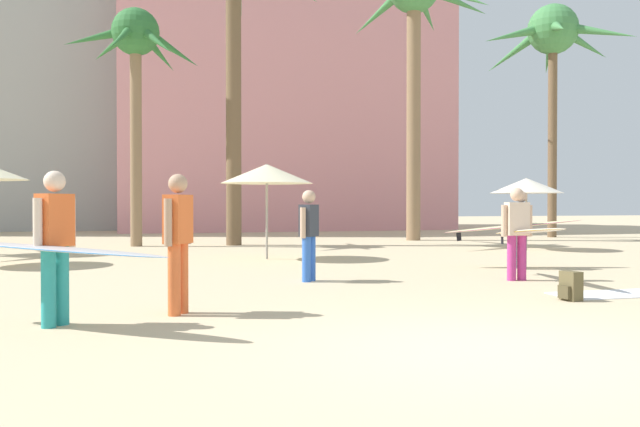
{
  "coord_description": "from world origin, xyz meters",
  "views": [
    {
      "loc": [
        -3.35,
        -5.54,
        1.39
      ],
      "look_at": [
        -0.06,
        5.55,
        1.22
      ],
      "focal_mm": 37.54,
      "sensor_mm": 36.0,
      "label": 1
    }
  ],
  "objects": [
    {
      "name": "cafe_umbrella_3",
      "position": [
        0.13,
        10.86,
        2.13
      ],
      "size": [
        2.32,
        2.32,
        2.38
      ],
      "color": "gray",
      "rests_on": "ground"
    },
    {
      "name": "person_near_right",
      "position": [
        3.5,
        4.88,
        0.91
      ],
      "size": [
        0.99,
        3.14,
        1.67
      ],
      "rotation": [
        0.0,
        0.0,
        4.63
      ],
      "color": "#B7337F",
      "rests_on": "ground"
    },
    {
      "name": "cafe_umbrella_2",
      "position": [
        8.28,
        11.89,
        1.93
      ],
      "size": [
        2.16,
        2.16,
        2.16
      ],
      "color": "gray",
      "rests_on": "ground"
    },
    {
      "name": "person_far_left",
      "position": [
        4.81,
        7.01,
        0.9
      ],
      "size": [
        2.99,
        1.18,
        1.66
      ],
      "rotation": [
        0.0,
        0.0,
        6.04
      ],
      "color": "#3D3D42",
      "rests_on": "ground"
    },
    {
      "name": "person_far_right",
      "position": [
        -4.08,
        2.43,
        0.94
      ],
      "size": [
        2.59,
        2.21,
        1.76
      ],
      "rotation": [
        0.0,
        0.0,
        5.6
      ],
      "color": "teal",
      "rests_on": "ground"
    },
    {
      "name": "hotel_pink",
      "position": [
        5.15,
        31.52,
        6.63
      ],
      "size": [
        17.42,
        10.04,
        13.27
      ],
      "primitive_type": "cube",
      "color": "pink",
      "rests_on": "ground"
    },
    {
      "name": "person_mid_right",
      "position": [
        -2.67,
        2.98,
        0.97
      ],
      "size": [
        0.41,
        0.56,
        1.76
      ],
      "rotation": [
        0.0,
        0.0,
        2.57
      ],
      "color": "orange",
      "rests_on": "ground"
    },
    {
      "name": "palm_tree_right",
      "position": [
        13.77,
        18.28,
        8.1
      ],
      "size": [
        6.49,
        5.75,
        9.62
      ],
      "color": "brown",
      "rests_on": "ground"
    },
    {
      "name": "backpack",
      "position": [
        2.82,
        2.6,
        0.2
      ],
      "size": [
        0.26,
        0.31,
        0.42
      ],
      "rotation": [
        0.0,
        0.0,
        3.22
      ],
      "color": "brown",
      "rests_on": "ground"
    },
    {
      "name": "person_near_left",
      "position": [
        -0.14,
        5.95,
        0.89
      ],
      "size": [
        0.46,
        0.52,
        1.63
      ],
      "rotation": [
        0.0,
        0.0,
        2.44
      ],
      "color": "blue",
      "rests_on": "ground"
    },
    {
      "name": "palm_tree_center",
      "position": [
        -2.9,
        17.01,
        6.3
      ],
      "size": [
        4.43,
        3.97,
        7.74
      ],
      "color": "#896B4C",
      "rests_on": "ground"
    },
    {
      "name": "palm_tree_far_right",
      "position": [
        7.3,
        17.76,
        8.49
      ],
      "size": [
        6.39,
        5.82,
        10.56
      ],
      "color": "#896B4C",
      "rests_on": "ground"
    },
    {
      "name": "ground",
      "position": [
        0.0,
        0.0,
        0.0
      ],
      "size": [
        120.0,
        120.0,
        0.0
      ],
      "primitive_type": "plane",
      "color": "#C6B28C"
    },
    {
      "name": "beach_towel",
      "position": [
        3.79,
        2.94,
        0.01
      ],
      "size": [
        1.76,
        0.89,
        0.01
      ],
      "primitive_type": "cube",
      "rotation": [
        0.0,
        0.0,
        -0.02
      ],
      "color": "white",
      "rests_on": "ground"
    }
  ]
}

